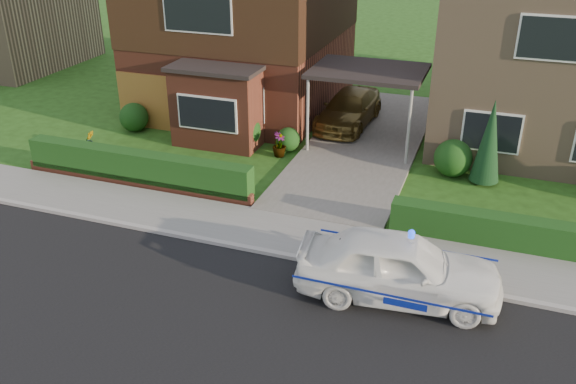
% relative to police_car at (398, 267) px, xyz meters
% --- Properties ---
extents(ground, '(120.00, 120.00, 0.00)m').
position_rel_police_car_xyz_m(ground, '(-2.74, -2.40, -0.76)').
color(ground, '#1F4312').
rests_on(ground, ground).
extents(road, '(60.00, 6.00, 0.02)m').
position_rel_police_car_xyz_m(road, '(-2.74, -2.40, -0.76)').
color(road, black).
rests_on(road, ground).
extents(kerb, '(60.00, 0.16, 0.12)m').
position_rel_police_car_xyz_m(kerb, '(-2.74, 0.65, -0.70)').
color(kerb, '#9E9993').
rests_on(kerb, ground).
extents(sidewalk, '(60.00, 2.00, 0.10)m').
position_rel_police_car_xyz_m(sidewalk, '(-2.74, 1.70, -0.71)').
color(sidewalk, slate).
rests_on(sidewalk, ground).
extents(driveway, '(3.80, 12.00, 0.12)m').
position_rel_police_car_xyz_m(driveway, '(-2.74, 8.60, -0.70)').
color(driveway, '#666059').
rests_on(driveway, ground).
extents(house_left, '(7.50, 9.53, 7.25)m').
position_rel_police_car_xyz_m(house_left, '(-8.52, 11.50, 3.05)').
color(house_left, brown).
rests_on(house_left, ground).
extents(house_right, '(7.50, 8.06, 7.25)m').
position_rel_police_car_xyz_m(house_right, '(3.06, 11.59, 2.90)').
color(house_right, '#987A5D').
rests_on(house_right, ground).
extents(carport_link, '(3.80, 3.00, 2.77)m').
position_rel_police_car_xyz_m(carport_link, '(-2.74, 8.55, 1.89)').
color(carport_link, black).
rests_on(carport_link, ground).
extents(garage_door, '(2.20, 0.10, 2.10)m').
position_rel_police_car_xyz_m(garage_door, '(-10.99, 7.56, 0.29)').
color(garage_door, '#985E21').
rests_on(garage_door, ground).
extents(dwarf_wall, '(7.70, 0.25, 0.36)m').
position_rel_police_car_xyz_m(dwarf_wall, '(-8.54, 2.90, -0.58)').
color(dwarf_wall, brown).
rests_on(dwarf_wall, ground).
extents(hedge_left, '(7.50, 0.55, 0.90)m').
position_rel_police_car_xyz_m(hedge_left, '(-8.54, 3.05, -0.76)').
color(hedge_left, '#113611').
rests_on(hedge_left, ground).
extents(hedge_right, '(7.50, 0.55, 0.80)m').
position_rel_police_car_xyz_m(hedge_right, '(3.06, 2.95, -0.76)').
color(hedge_right, '#113611').
rests_on(hedge_right, ground).
extents(shrub_left_far, '(1.08, 1.08, 1.08)m').
position_rel_police_car_xyz_m(shrub_left_far, '(-11.24, 7.10, -0.22)').
color(shrub_left_far, '#113611').
rests_on(shrub_left_far, ground).
extents(shrub_left_mid, '(1.32, 1.32, 1.32)m').
position_rel_police_car_xyz_m(shrub_left_mid, '(-6.74, 6.90, -0.10)').
color(shrub_left_mid, '#113611').
rests_on(shrub_left_mid, ground).
extents(shrub_left_near, '(0.84, 0.84, 0.84)m').
position_rel_police_car_xyz_m(shrub_left_near, '(-5.14, 7.20, -0.34)').
color(shrub_left_near, '#113611').
rests_on(shrub_left_near, ground).
extents(shrub_right_near, '(1.20, 1.20, 1.20)m').
position_rel_police_car_xyz_m(shrub_right_near, '(0.46, 7.00, -0.16)').
color(shrub_right_near, '#113611').
rests_on(shrub_right_near, ground).
extents(conifer_a, '(0.90, 0.90, 2.60)m').
position_rel_police_car_xyz_m(conifer_a, '(1.46, 6.80, 0.54)').
color(conifer_a, black).
rests_on(conifer_a, ground).
extents(neighbour_left, '(6.50, 7.00, 5.20)m').
position_rel_police_car_xyz_m(neighbour_left, '(-22.74, 13.60, 1.84)').
color(neighbour_left, '#987A5D').
rests_on(neighbour_left, ground).
extents(police_car, '(4.13, 4.65, 1.69)m').
position_rel_police_car_xyz_m(police_car, '(0.00, 0.00, 0.00)').
color(police_car, white).
rests_on(police_car, ground).
extents(driveway_car, '(1.97, 4.35, 1.24)m').
position_rel_police_car_xyz_m(driveway_car, '(-3.74, 10.18, -0.03)').
color(driveway_car, brown).
rests_on(driveway_car, driveway).
extents(potted_plant_a, '(0.42, 0.34, 0.70)m').
position_rel_police_car_xyz_m(potted_plant_a, '(-10.65, 3.60, -0.41)').
color(potted_plant_a, gray).
rests_on(potted_plant_a, ground).
extents(potted_plant_b, '(0.51, 0.49, 0.73)m').
position_rel_police_car_xyz_m(potted_plant_b, '(-11.64, 4.86, -0.40)').
color(potted_plant_b, gray).
rests_on(potted_plant_b, ground).
extents(potted_plant_c, '(0.50, 0.50, 0.85)m').
position_rel_police_car_xyz_m(potted_plant_c, '(-5.24, 6.60, -0.34)').
color(potted_plant_c, gray).
rests_on(potted_plant_c, ground).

